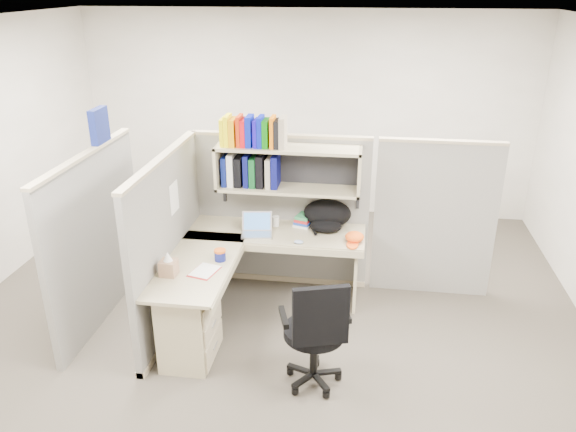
% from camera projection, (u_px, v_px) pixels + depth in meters
% --- Properties ---
extents(ground, '(6.00, 6.00, 0.00)m').
position_uv_depth(ground, '(267.00, 326.00, 5.30)').
color(ground, '#333028').
rests_on(ground, ground).
extents(room_shell, '(6.00, 6.00, 6.00)m').
position_uv_depth(room_shell, '(264.00, 162.00, 4.67)').
color(room_shell, '#B8B2A6').
rests_on(room_shell, ground).
extents(cubicle, '(3.79, 1.84, 1.95)m').
position_uv_depth(cubicle, '(237.00, 217.00, 5.41)').
color(cubicle, slate).
rests_on(cubicle, ground).
extents(desk, '(1.74, 1.75, 0.73)m').
position_uv_depth(desk, '(215.00, 299.00, 4.92)').
color(desk, tan).
rests_on(desk, ground).
extents(laptop, '(0.33, 0.33, 0.21)m').
position_uv_depth(laptop, '(257.00, 225.00, 5.42)').
color(laptop, '#B1B0B5').
rests_on(laptop, desk).
extents(backpack, '(0.49, 0.39, 0.28)m').
position_uv_depth(backpack, '(327.00, 216.00, 5.54)').
color(backpack, black).
rests_on(backpack, desk).
extents(orange_cap, '(0.21, 0.23, 0.10)m').
position_uv_depth(orange_cap, '(355.00, 237.00, 5.30)').
color(orange_cap, '#E55313').
rests_on(orange_cap, desk).
extents(snack_canister, '(0.11, 0.11, 0.10)m').
position_uv_depth(snack_canister, '(220.00, 255.00, 4.95)').
color(snack_canister, navy).
rests_on(snack_canister, desk).
extents(tissue_box, '(0.14, 0.14, 0.21)m').
position_uv_depth(tissue_box, '(168.00, 264.00, 4.68)').
color(tissue_box, '#A17A5B').
rests_on(tissue_box, desk).
extents(mouse, '(0.09, 0.06, 0.03)m').
position_uv_depth(mouse, '(299.00, 242.00, 5.27)').
color(mouse, '#8395B9').
rests_on(mouse, desk).
extents(paper_cup, '(0.08, 0.08, 0.10)m').
position_uv_depth(paper_cup, '(276.00, 221.00, 5.64)').
color(paper_cup, silver).
rests_on(paper_cup, desk).
extents(book_stack, '(0.22, 0.26, 0.11)m').
position_uv_depth(book_stack, '(304.00, 220.00, 5.67)').
color(book_stack, gray).
rests_on(book_stack, desk).
extents(loose_paper, '(0.24, 0.29, 0.00)m').
position_uv_depth(loose_paper, '(205.00, 271.00, 4.79)').
color(loose_paper, silver).
rests_on(loose_paper, desk).
extents(task_chair, '(0.58, 0.54, 1.01)m').
position_uv_depth(task_chair, '(315.00, 349.00, 4.39)').
color(task_chair, black).
rests_on(task_chair, ground).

